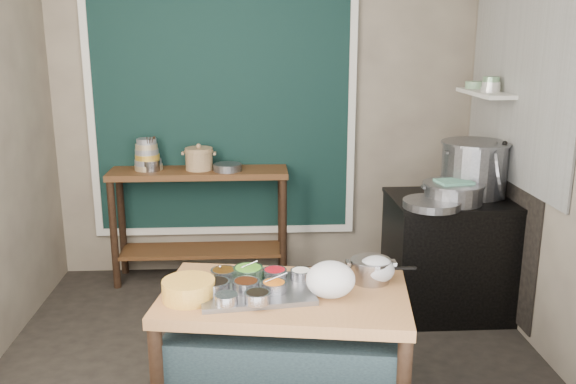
{
  "coord_description": "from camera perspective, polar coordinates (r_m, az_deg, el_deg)",
  "views": [
    {
      "loc": [
        -0.1,
        -3.62,
        2.03
      ],
      "look_at": [
        0.12,
        0.25,
        1.02
      ],
      "focal_mm": 38.0,
      "sensor_mm": 36.0,
      "label": 1
    }
  ],
  "objects": [
    {
      "name": "floor",
      "position": [
        4.15,
        -1.57,
        -14.79
      ],
      "size": [
        3.5,
        3.0,
        0.02
      ],
      "primitive_type": "cube",
      "color": "black",
      "rests_on": "ground"
    },
    {
      "name": "back_wall",
      "position": [
        5.17,
        -2.19,
        7.6
      ],
      "size": [
        3.5,
        0.02,
        2.8
      ],
      "primitive_type": "cube",
      "color": "gray",
      "rests_on": "floor"
    },
    {
      "name": "right_wall",
      "position": [
        4.11,
        23.68,
        4.6
      ],
      "size": [
        0.02,
        3.0,
        2.8
      ],
      "primitive_type": "cube",
      "color": "gray",
      "rests_on": "floor"
    },
    {
      "name": "curtain_panel",
      "position": [
        5.14,
        -6.11,
        6.93
      ],
      "size": [
        2.1,
        0.02,
        1.9
      ],
      "primitive_type": "cube",
      "color": "black",
      "rests_on": "back_wall"
    },
    {
      "name": "curtain_frame",
      "position": [
        5.13,
        -6.12,
        6.92
      ],
      "size": [
        2.22,
        0.03,
        2.02
      ],
      "primitive_type": null,
      "color": "beige",
      "rests_on": "back_wall"
    },
    {
      "name": "tile_panel",
      "position": [
        4.56,
        20.87,
        11.43
      ],
      "size": [
        0.02,
        1.7,
        1.7
      ],
      "primitive_type": "cube",
      "color": "#B2B2AA",
      "rests_on": "right_wall"
    },
    {
      "name": "soot_patch",
      "position": [
        4.83,
        19.23,
        -2.19
      ],
      "size": [
        0.01,
        1.3,
        1.3
      ],
      "primitive_type": "cube",
      "color": "black",
      "rests_on": "right_wall"
    },
    {
      "name": "wall_shelf",
      "position": [
        4.81,
        18.0,
        8.79
      ],
      "size": [
        0.22,
        0.7,
        0.03
      ],
      "primitive_type": "cube",
      "color": "beige",
      "rests_on": "right_wall"
    },
    {
      "name": "prep_table",
      "position": [
        3.31,
        -0.31,
        -15.31
      ],
      "size": [
        1.34,
        0.9,
        0.75
      ],
      "primitive_type": "cube",
      "rotation": [
        0.0,
        0.0,
        -0.15
      ],
      "color": "#8F5C34",
      "rests_on": "floor"
    },
    {
      "name": "back_counter",
      "position": [
        5.16,
        -8.17,
        -3.08
      ],
      "size": [
        1.45,
        0.4,
        0.95
      ],
      "primitive_type": "cube",
      "color": "#4E2E16",
      "rests_on": "floor"
    },
    {
      "name": "stove_block",
      "position": [
        4.69,
        14.98,
        -5.89
      ],
      "size": [
        0.9,
        0.68,
        0.85
      ],
      "primitive_type": "cube",
      "color": "black",
      "rests_on": "floor"
    },
    {
      "name": "stove_top",
      "position": [
        4.56,
        15.34,
        -0.7
      ],
      "size": [
        0.92,
        0.69,
        0.03
      ],
      "primitive_type": "cube",
      "color": "black",
      "rests_on": "stove_block"
    },
    {
      "name": "condiment_tray",
      "position": [
        3.13,
        -3.01,
        -9.22
      ],
      "size": [
        0.61,
        0.47,
        0.03
      ],
      "primitive_type": "cube",
      "rotation": [
        0.0,
        0.0,
        0.12
      ],
      "color": "gray",
      "rests_on": "prep_table"
    },
    {
      "name": "condiment_bowls",
      "position": [
        3.14,
        -3.65,
        -8.41
      ],
      "size": [
        0.57,
        0.44,
        0.06
      ],
      "color": "gray",
      "rests_on": "condiment_tray"
    },
    {
      "name": "yellow_basin",
      "position": [
        3.09,
        -9.27,
        -9.01
      ],
      "size": [
        0.34,
        0.34,
        0.1
      ],
      "primitive_type": "cylinder",
      "rotation": [
        0.0,
        0.0,
        0.4
      ],
      "color": "gold",
      "rests_on": "prep_table"
    },
    {
      "name": "saucepan",
      "position": [
        3.29,
        7.75,
        -7.27
      ],
      "size": [
        0.23,
        0.23,
        0.12
      ],
      "primitive_type": null,
      "rotation": [
        0.0,
        0.0,
        -0.04
      ],
      "color": "gray",
      "rests_on": "prep_table"
    },
    {
      "name": "plastic_bag_a",
      "position": [
        3.06,
        4.0,
        -8.17
      ],
      "size": [
        0.26,
        0.23,
        0.19
      ],
      "primitive_type": "ellipsoid",
      "rotation": [
        0.0,
        0.0,
        0.07
      ],
      "color": "white",
      "rests_on": "prep_table"
    },
    {
      "name": "plastic_bag_b",
      "position": [
        3.26,
        8.24,
        -7.2
      ],
      "size": [
        0.2,
        0.17,
        0.15
      ],
      "primitive_type": "ellipsoid",
      "rotation": [
        0.0,
        0.0,
        -0.03
      ],
      "color": "white",
      "rests_on": "prep_table"
    },
    {
      "name": "bowl_stack",
      "position": [
        5.1,
        -13.01,
        3.29
      ],
      "size": [
        0.23,
        0.23,
        0.25
      ],
      "color": "tan",
      "rests_on": "back_counter"
    },
    {
      "name": "utensil_cup",
      "position": [
        5.06,
        -12.69,
        2.43
      ],
      "size": [
        0.17,
        0.17,
        0.09
      ],
      "primitive_type": "cylinder",
      "rotation": [
        0.0,
        0.0,
        0.17
      ],
      "color": "gray",
      "rests_on": "back_counter"
    },
    {
      "name": "ceramic_crock",
      "position": [
        5.02,
        -8.32,
        2.98
      ],
      "size": [
        0.26,
        0.26,
        0.16
      ],
      "primitive_type": null,
      "rotation": [
        0.0,
        0.0,
        -0.08
      ],
      "color": "#9B7B54",
      "rests_on": "back_counter"
    },
    {
      "name": "wide_bowl",
      "position": [
        4.96,
        -5.68,
        2.31
      ],
      "size": [
        0.28,
        0.28,
        0.06
      ],
      "primitive_type": "cylinder",
      "rotation": [
        0.0,
        0.0,
        0.25
      ],
      "color": "gray",
      "rests_on": "back_counter"
    },
    {
      "name": "stock_pot",
      "position": [
        4.64,
        17.0,
        2.13
      ],
      "size": [
        0.64,
        0.64,
        0.39
      ],
      "primitive_type": null,
      "rotation": [
        0.0,
        0.0,
        0.33
      ],
      "color": "gray",
      "rests_on": "stove_top"
    },
    {
      "name": "pot_lid",
      "position": [
        4.58,
        19.2,
        1.91
      ],
      "size": [
        0.27,
        0.43,
        0.42
      ],
      "primitive_type": "cylinder",
      "rotation": [
        0.0,
        1.36,
        -0.43
      ],
      "color": "gray",
      "rests_on": "stove_top"
    },
    {
      "name": "steamer",
      "position": [
        4.41,
        15.2,
        -0.06
      ],
      "size": [
        0.47,
        0.47,
        0.14
      ],
      "primitive_type": null,
      "rotation": [
        0.0,
        0.0,
        0.09
      ],
      "color": "gray",
      "rests_on": "stove_top"
    },
    {
      "name": "green_cloth",
      "position": [
        4.39,
        15.27,
        0.94
      ],
      "size": [
        0.26,
        0.22,
        0.02
      ],
      "primitive_type": "cube",
      "rotation": [
        0.0,
        0.0,
        0.18
      ],
      "color": "#62AC92",
      "rests_on": "steamer"
    },
    {
      "name": "shallow_pan",
      "position": [
        4.25,
        13.3,
        -1.1
      ],
      "size": [
        0.5,
        0.5,
        0.05
      ],
      "primitive_type": "cylinder",
      "rotation": [
        0.0,
        0.0,
        0.34
      ],
      "color": "gray",
      "rests_on": "stove_top"
    },
    {
      "name": "shelf_bowl_stack",
      "position": [
        4.73,
        18.39,
        9.5
      ],
      "size": [
        0.14,
        0.14,
        0.11
      ],
      "color": "silver",
      "rests_on": "wall_shelf"
    },
    {
      "name": "shelf_bowl_green",
      "position": [
        5.01,
        17.13,
        9.55
      ],
      "size": [
        0.16,
        0.16,
        0.06
      ],
      "primitive_type": "cylinder",
      "rotation": [
        0.0,
        0.0,
        -0.06
      ],
      "color": "gray",
      "rests_on": "wall_shelf"
    }
  ]
}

